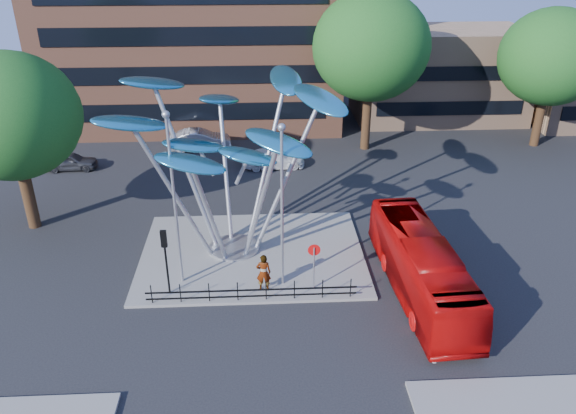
{
  "coord_description": "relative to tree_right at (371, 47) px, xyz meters",
  "views": [
    {
      "loc": [
        -0.47,
        -20.25,
        16.07
      ],
      "look_at": [
        0.83,
        4.0,
        3.89
      ],
      "focal_mm": 35.0,
      "sensor_mm": 36.0,
      "label": 1
    }
  ],
  "objects": [
    {
      "name": "low_building_near",
      "position": [
        8.0,
        8.0,
        -4.04
      ],
      "size": [
        15.0,
        8.0,
        8.0
      ],
      "primitive_type": "cube",
      "color": "tan",
      "rests_on": "ground"
    },
    {
      "name": "leaf_sculpture",
      "position": [
        -10.07,
        -15.32,
        -1.16
      ],
      "size": [
        12.72,
        9.54,
        9.51
      ],
      "color": "#9EA0A5",
      "rests_on": "traffic_island"
    },
    {
      "name": "pedestrian",
      "position": [
        -8.43,
        -19.5,
        -6.9
      ],
      "size": [
        0.74,
        0.51,
        1.96
      ],
      "primitive_type": "imported",
      "rotation": [
        0.0,
        0.0,
        3.09
      ],
      "color": "gray",
      "rests_on": "traffic_island"
    },
    {
      "name": "traffic_light_island",
      "position": [
        -13.0,
        -19.5,
        -5.42
      ],
      "size": [
        0.28,
        0.18,
        3.42
      ],
      "color": "black",
      "rests_on": "traffic_island"
    },
    {
      "name": "pedestrian_railing_front",
      "position": [
        -9.0,
        -20.3,
        -7.48
      ],
      "size": [
        10.0,
        0.06,
        1.0
      ],
      "color": "black",
      "rests_on": "traffic_island"
    },
    {
      "name": "parked_car_mid",
      "position": [
        -13.23,
        0.43,
        -7.23
      ],
      "size": [
        5.04,
        2.15,
        1.62
      ],
      "primitive_type": "imported",
      "rotation": [
        0.0,
        0.0,
        1.66
      ],
      "color": "#A0A3A8",
      "rests_on": "ground"
    },
    {
      "name": "street_lamp_right",
      "position": [
        -7.5,
        -19.0,
        -2.94
      ],
      "size": [
        0.36,
        0.36,
        8.3
      ],
      "color": "#9EA0A5",
      "rests_on": "traffic_island"
    },
    {
      "name": "parked_car_left",
      "position": [
        -22.36,
        -3.22,
        -7.39
      ],
      "size": [
        3.82,
        1.64,
        1.29
      ],
      "primitive_type": "imported",
      "rotation": [
        0.0,
        0.0,
        1.6
      ],
      "color": "#38393F",
      "rests_on": "ground"
    },
    {
      "name": "ground",
      "position": [
        -8.0,
        -22.0,
        -8.04
      ],
      "size": [
        120.0,
        120.0,
        0.0
      ],
      "primitive_type": "plane",
      "color": "black",
      "rests_on": "ground"
    },
    {
      "name": "parked_car_right",
      "position": [
        -7.48,
        -3.55,
        -7.36
      ],
      "size": [
        4.74,
        2.14,
        1.35
      ],
      "primitive_type": "imported",
      "rotation": [
        0.0,
        0.0,
        1.63
      ],
      "color": "silver",
      "rests_on": "ground"
    },
    {
      "name": "traffic_island",
      "position": [
        -9.0,
        -16.0,
        -7.96
      ],
      "size": [
        12.0,
        9.0,
        0.15
      ],
      "primitive_type": "cube",
      "color": "slate",
      "rests_on": "ground"
    },
    {
      "name": "street_lamp_left",
      "position": [
        -12.5,
        -18.5,
        -2.68
      ],
      "size": [
        0.36,
        0.36,
        8.8
      ],
      "color": "#9EA0A5",
      "rests_on": "traffic_island"
    },
    {
      "name": "red_bus",
      "position": [
        -0.87,
        -19.86,
        -6.56
      ],
      "size": [
        3.04,
        10.7,
        2.95
      ],
      "primitive_type": "imported",
      "rotation": [
        0.0,
        0.0,
        0.05
      ],
      "color": "#B20808",
      "rests_on": "ground"
    },
    {
      "name": "tree_far",
      "position": [
        14.0,
        0.0,
        -0.93
      ],
      "size": [
        8.0,
        8.0,
        10.81
      ],
      "color": "black",
      "rests_on": "ground"
    },
    {
      "name": "no_entry_sign_island",
      "position": [
        -6.0,
        -19.48,
        -6.22
      ],
      "size": [
        0.6,
        0.1,
        2.45
      ],
      "color": "#9EA0A5",
      "rests_on": "traffic_island"
    },
    {
      "name": "tree_right",
      "position": [
        0.0,
        0.0,
        0.0
      ],
      "size": [
        8.8,
        8.8,
        12.11
      ],
      "color": "black",
      "rests_on": "ground"
    },
    {
      "name": "tree_left",
      "position": [
        -22.0,
        -12.0,
        -1.24
      ],
      "size": [
        7.6,
        7.6,
        10.32
      ],
      "color": "black",
      "rests_on": "ground"
    }
  ]
}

